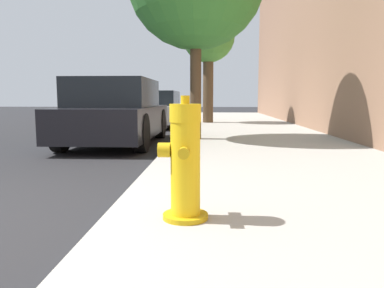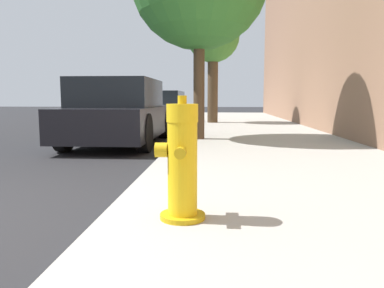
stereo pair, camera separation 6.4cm
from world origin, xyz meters
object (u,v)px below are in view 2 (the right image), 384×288
street_tree_far (213,38)px  parked_car_near (120,113)px  parked_car_mid (160,109)px  fire_hydrant (182,164)px

street_tree_far → parked_car_near: bearing=-109.5°
parked_car_mid → street_tree_far: (1.85, 0.13, 2.42)m
fire_hydrant → street_tree_far: bearing=89.6°
fire_hydrant → parked_car_mid: 10.64m
parked_car_near → parked_car_mid: (0.04, 5.21, -0.06)m
parked_car_mid → parked_car_near: bearing=-90.4°
parked_car_near → street_tree_far: street_tree_far is taller
fire_hydrant → parked_car_mid: bearing=99.6°
fire_hydrant → parked_car_near: bearing=109.0°
street_tree_far → fire_hydrant: bearing=-90.4°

